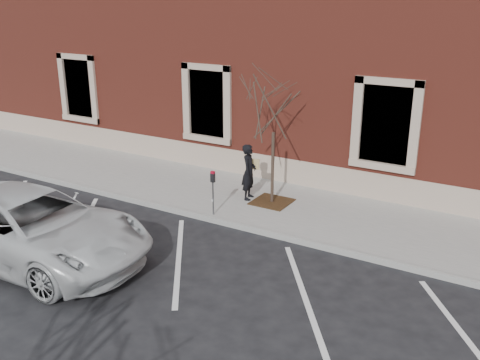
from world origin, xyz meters
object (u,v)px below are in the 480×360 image
Objects in this scene: man at (249,172)px; white_truck at (31,227)px; sapling at (274,112)px; parking_meter at (213,185)px.

white_truck is (-2.52, -5.61, -0.16)m from man.
sapling is at bearing -33.03° from white_truck.
white_truck is at bearing -125.38° from parking_meter.
sapling is at bearing 53.70° from parking_meter.
white_truck reaches higher than parking_meter.
man is 0.28× the size of white_truck.
man is 1.56m from parking_meter.
man is at bearing -173.92° from sapling.
white_truck is (-2.30, -4.06, -0.20)m from parking_meter.
man reaches higher than white_truck.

